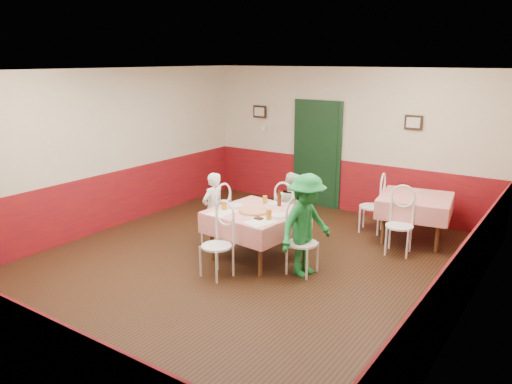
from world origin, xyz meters
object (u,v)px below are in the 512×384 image
Objects in this scene: chair_far at (289,217)px; diner_right at (306,225)px; main_table at (256,235)px; chair_near at (217,246)px; chair_second_b at (399,226)px; diner_far at (291,208)px; pizza at (254,211)px; chair_right at (303,243)px; chair_second_a at (372,207)px; second_table at (414,218)px; wallet at (259,218)px; glass_c at (265,200)px; glass_b at (269,215)px; diner_left at (213,209)px; glass_a at (224,205)px; chair_left at (216,219)px; beer_bottle at (279,199)px.

diner_right is at bearing 134.23° from chair_far.
main_table is 0.85m from chair_near.
diner_far is at bearing -171.82° from chair_second_b.
chair_right is at bearing -0.73° from pizza.
main_table is 1.36× the size of chair_second_a.
second_table is at bearing -136.06° from diner_far.
main_table is 0.57m from wallet.
pizza is 3.36× the size of glass_c.
chair_second_a is at bearing 76.32° from glass_b.
main_table is at bearing -128.60° from second_table.
chair_second_b is at bearing 39.26° from main_table.
chair_right reaches higher than glass_c.
diner_left is (-1.15, 0.40, -0.17)m from wallet.
glass_b is 1.20m from diner_far.
diner_far is (0.51, 1.13, -0.24)m from glass_a.
glass_b reaches higher than wallet.
main_table is 2.22m from chair_second_b.
chair_second_b is at bearing 120.02° from chair_left.
diner_left is at bearing 40.96° from chair_far.
chair_far is at bearing 105.58° from glass_b.
chair_near is 1.25m from diner_left.
second_table is at bearing 131.66° from chair_left.
chair_second_b is at bearing -90.00° from second_table.
chair_near is 1.35m from beer_bottle.
chair_right is 1.25m from diner_far.
chair_near is at bearing -128.00° from glass_b.
diner_left is at bearing -92.83° from chair_left.
chair_second_b is 8.18× the size of wallet.
chair_second_a is at bearing 180.00° from second_table.
chair_far is 1.25m from glass_a.
diner_left reaches higher than chair_right.
chair_second_b is 0.75× the size of diner_left.
chair_left is at bearing 47.37° from diner_far.
chair_second_a is 6.24× the size of glass_b.
wallet is at bearing -63.07° from glass_c.
glass_c is 1.11m from diner_right.
diner_left is (-1.05, -0.33, -0.27)m from beer_bottle.
pizza is 1.81× the size of beer_bottle.
chair_second_b is at bearing 55.12° from wallet.
chair_far is at bearing 98.93° from beer_bottle.
chair_right is at bearing -12.41° from chair_second_a.
glass_a is 0.13× the size of diner_far.
main_table is at bearing -75.97° from glass_c.
diner_left is 1.02× the size of diner_far.
diner_right is (0.81, -0.93, 0.28)m from chair_far.
chair_far is (0.08, 0.85, 0.08)m from main_table.
glass_b is (0.37, -0.17, 0.06)m from pizza.
pizza is (0.10, 0.77, 0.32)m from chair_near.
diner_right is at bearing 45.40° from chair_near.
diner_left is at bearing 174.44° from main_table.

